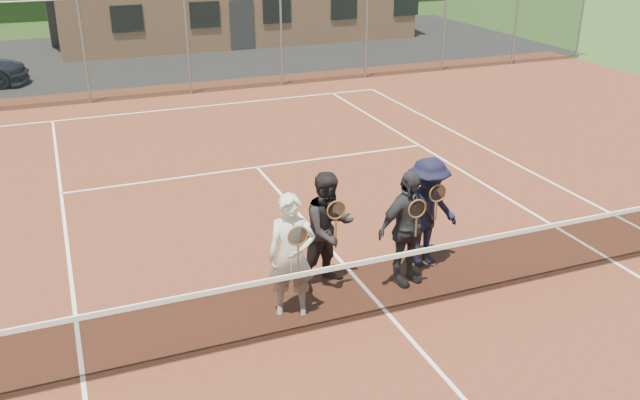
% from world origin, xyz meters
% --- Properties ---
extents(ground, '(220.00, 220.00, 0.00)m').
position_xyz_m(ground, '(0.00, 20.00, 0.00)').
color(ground, '#264418').
rests_on(ground, ground).
extents(court_surface, '(30.00, 30.00, 0.02)m').
position_xyz_m(court_surface, '(0.00, 0.00, 0.01)').
color(court_surface, '#562819').
rests_on(court_surface, ground).
extents(tarmac_carpark, '(40.00, 12.00, 0.01)m').
position_xyz_m(tarmac_carpark, '(-4.00, 20.00, 0.01)').
color(tarmac_carpark, black).
rests_on(tarmac_carpark, ground).
extents(hedge_row, '(40.00, 1.20, 1.10)m').
position_xyz_m(hedge_row, '(0.00, 32.00, 0.55)').
color(hedge_row, black).
rests_on(hedge_row, ground).
extents(court_markings, '(11.03, 23.83, 0.01)m').
position_xyz_m(court_markings, '(0.00, 0.00, 0.02)').
color(court_markings, white).
rests_on(court_markings, court_surface).
extents(tennis_net, '(11.68, 0.08, 1.10)m').
position_xyz_m(tennis_net, '(0.00, 0.00, 0.54)').
color(tennis_net, slate).
rests_on(tennis_net, ground).
extents(perimeter_fence, '(30.07, 0.07, 3.02)m').
position_xyz_m(perimeter_fence, '(0.00, 13.50, 1.52)').
color(perimeter_fence, slate).
rests_on(perimeter_fence, ground).
extents(player_a, '(0.76, 0.62, 1.80)m').
position_xyz_m(player_a, '(-1.24, 0.54, 0.92)').
color(player_a, beige).
rests_on(player_a, court_surface).
extents(player_b, '(1.03, 0.89, 1.80)m').
position_xyz_m(player_b, '(-0.44, 1.13, 0.92)').
color(player_b, black).
rests_on(player_b, court_surface).
extents(player_c, '(1.13, 0.67, 1.80)m').
position_xyz_m(player_c, '(0.65, 0.74, 0.92)').
color(player_c, '#27282C').
rests_on(player_c, court_surface).
extents(player_d, '(1.26, 0.86, 1.80)m').
position_xyz_m(player_d, '(1.22, 1.14, 0.92)').
color(player_d, black).
rests_on(player_d, court_surface).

